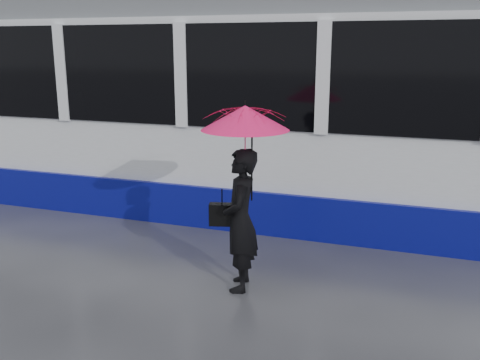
% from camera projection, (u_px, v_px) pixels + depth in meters
% --- Properties ---
extents(ground, '(90.00, 90.00, 0.00)m').
position_uv_depth(ground, '(189.00, 262.00, 6.62)').
color(ground, '#2D2D33').
rests_on(ground, ground).
extents(rails, '(34.00, 1.51, 0.02)m').
position_uv_depth(rails, '(252.00, 206.00, 8.90)').
color(rails, '#3F3D38').
rests_on(rails, ground).
extents(woman, '(0.51, 0.65, 1.56)m').
position_uv_depth(woman, '(241.00, 220.00, 5.74)').
color(woman, black).
rests_on(woman, ground).
extents(umbrella, '(1.12, 1.12, 1.05)m').
position_uv_depth(umbrella, '(245.00, 135.00, 5.50)').
color(umbrella, '#FF1575').
rests_on(umbrella, ground).
extents(handbag, '(0.30, 0.19, 0.42)m').
position_uv_depth(handbag, '(222.00, 214.00, 5.82)').
color(handbag, black).
rests_on(handbag, ground).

